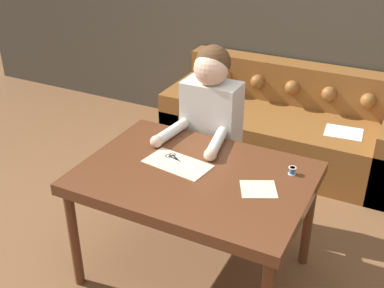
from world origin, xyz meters
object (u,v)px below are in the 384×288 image
(dining_table, at_px, (195,184))
(person, at_px, (210,134))
(scissors, at_px, (175,159))
(thread_spool, at_px, (292,171))
(couch, at_px, (284,127))

(dining_table, distance_m, person, 0.62)
(person, height_order, scissors, person)
(person, height_order, thread_spool, person)
(dining_table, relative_size, thread_spool, 29.42)
(person, xyz_separation_m, scissors, (0.00, -0.51, 0.07))
(dining_table, distance_m, thread_spool, 0.57)
(couch, height_order, person, person)
(couch, distance_m, scissors, 1.71)
(thread_spool, bearing_deg, dining_table, -154.38)
(thread_spool, bearing_deg, person, 152.38)
(scissors, xyz_separation_m, thread_spool, (0.68, 0.15, 0.02))
(scissors, bearing_deg, person, 90.15)
(couch, bearing_deg, dining_table, -91.24)
(couch, bearing_deg, scissors, -97.50)
(person, bearing_deg, couch, 79.10)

